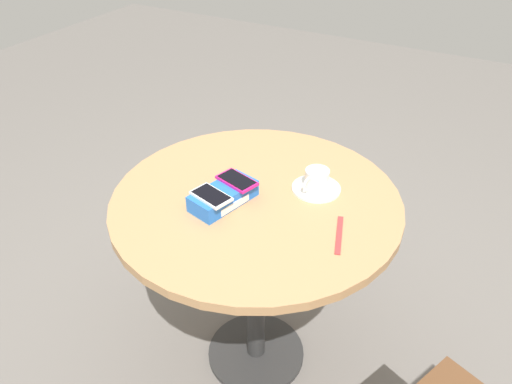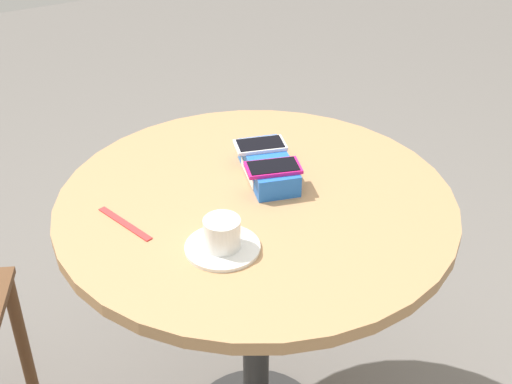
% 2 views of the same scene
% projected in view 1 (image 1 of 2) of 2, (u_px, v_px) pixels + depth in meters
% --- Properties ---
extents(ground_plane, '(8.00, 8.00, 0.00)m').
position_uv_depth(ground_plane, '(256.00, 354.00, 2.01)').
color(ground_plane, slate).
extents(round_table, '(0.92, 0.92, 0.78)m').
position_uv_depth(round_table, '(256.00, 228.00, 1.64)').
color(round_table, '#2D2D2D').
rests_on(round_table, ground_plane).
extents(phone_box, '(0.23, 0.15, 0.05)m').
position_uv_depth(phone_box, '(223.00, 196.00, 1.53)').
color(phone_box, blue).
rests_on(phone_box, round_table).
extents(phone_white, '(0.10, 0.14, 0.01)m').
position_uv_depth(phone_white, '(211.00, 196.00, 1.48)').
color(phone_white, silver).
rests_on(phone_white, phone_box).
extents(phone_magenta, '(0.10, 0.14, 0.01)m').
position_uv_depth(phone_magenta, '(237.00, 180.00, 1.54)').
color(phone_magenta, '#D11975').
rests_on(phone_magenta, phone_box).
extents(saucer, '(0.16, 0.16, 0.01)m').
position_uv_depth(saucer, '(316.00, 188.00, 1.60)').
color(saucer, white).
rests_on(saucer, round_table).
extents(coffee_cup, '(0.10, 0.08, 0.06)m').
position_uv_depth(coffee_cup, '(316.00, 179.00, 1.58)').
color(coffee_cup, white).
rests_on(coffee_cup, saucer).
extents(lanyard_strap, '(0.17, 0.07, 0.00)m').
position_uv_depth(lanyard_strap, '(339.00, 235.00, 1.42)').
color(lanyard_strap, red).
rests_on(lanyard_strap, round_table).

